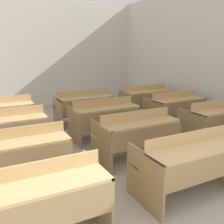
# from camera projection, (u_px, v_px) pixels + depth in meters

# --- Properties ---
(wall_back) EXTENTS (5.93, 0.06, 3.18)m
(wall_back) POSITION_uv_depth(u_px,v_px,m) (44.00, 54.00, 7.89)
(wall_back) COLOR beige
(wall_back) RESTS_ON ground_plane
(wall_right_with_window) EXTENTS (0.06, 7.49, 3.18)m
(wall_right_with_window) POSITION_uv_depth(u_px,v_px,m) (211.00, 56.00, 6.01)
(wall_right_with_window) COLOR beige
(wall_right_with_window) RESTS_ON ground_plane
(bench_front_left) EXTENTS (1.26, 0.72, 0.81)m
(bench_front_left) POSITION_uv_depth(u_px,v_px,m) (37.00, 200.00, 2.37)
(bench_front_left) COLOR #98794F
(bench_front_left) RESTS_ON ground_plane
(bench_front_center) EXTENTS (1.26, 0.72, 0.81)m
(bench_front_center) POSITION_uv_depth(u_px,v_px,m) (189.00, 161.00, 3.18)
(bench_front_center) COLOR #97784E
(bench_front_center) RESTS_ON ground_plane
(bench_second_left) EXTENTS (1.26, 0.72, 0.81)m
(bench_second_left) POSITION_uv_depth(u_px,v_px,m) (18.00, 155.00, 3.36)
(bench_second_left) COLOR olive
(bench_second_left) RESTS_ON ground_plane
(bench_second_center) EXTENTS (1.26, 0.72, 0.81)m
(bench_second_center) POSITION_uv_depth(u_px,v_px,m) (137.00, 133.00, 4.20)
(bench_second_center) COLOR olive
(bench_second_center) RESTS_ON ground_plane
(bench_second_right) EXTENTS (1.26, 0.72, 0.81)m
(bench_second_right) POSITION_uv_depth(u_px,v_px,m) (216.00, 119.00, 5.00)
(bench_second_right) COLOR #93744A
(bench_second_right) RESTS_ON ground_plane
(bench_third_left) EXTENTS (1.26, 0.72, 0.81)m
(bench_third_left) POSITION_uv_depth(u_px,v_px,m) (7.00, 130.00, 4.37)
(bench_third_left) COLOR #93744A
(bench_third_left) RESTS_ON ground_plane
(bench_third_center) EXTENTS (1.26, 0.72, 0.81)m
(bench_third_center) POSITION_uv_depth(u_px,v_px,m) (104.00, 117.00, 5.17)
(bench_third_center) COLOR olive
(bench_third_center) RESTS_ON ground_plane
(bench_third_right) EXTENTS (1.26, 0.72, 0.81)m
(bench_third_right) POSITION_uv_depth(u_px,v_px,m) (175.00, 107.00, 5.99)
(bench_third_right) COLOR #93754B
(bench_third_right) RESTS_ON ground_plane
(bench_back_left) EXTENTS (1.26, 0.72, 0.81)m
(bench_back_left) POSITION_uv_depth(u_px,v_px,m) (1.00, 114.00, 5.36)
(bench_back_left) COLOR #997A50
(bench_back_left) RESTS_ON ground_plane
(bench_back_center) EXTENTS (1.26, 0.72, 0.81)m
(bench_back_center) POSITION_uv_depth(u_px,v_px,m) (84.00, 105.00, 6.19)
(bench_back_center) COLOR olive
(bench_back_center) RESTS_ON ground_plane
(bench_back_right) EXTENTS (1.26, 0.72, 0.81)m
(bench_back_right) POSITION_uv_depth(u_px,v_px,m) (146.00, 98.00, 6.99)
(bench_back_right) COLOR olive
(bench_back_right) RESTS_ON ground_plane
(wastepaper_bin) EXTENTS (0.24, 0.24, 0.33)m
(wastepaper_bin) POSITION_uv_depth(u_px,v_px,m) (148.00, 101.00, 7.99)
(wastepaper_bin) COLOR #33477A
(wastepaper_bin) RESTS_ON ground_plane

